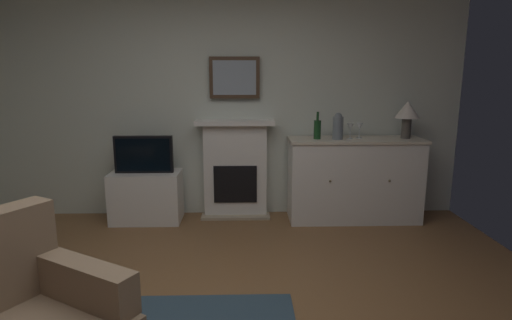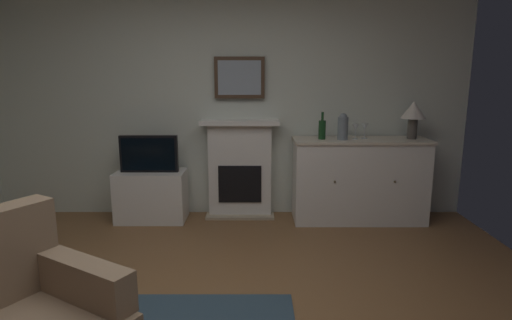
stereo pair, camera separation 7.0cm
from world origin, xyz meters
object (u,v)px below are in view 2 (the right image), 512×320
(tv_set, at_px, (148,154))
(wine_bottle, at_px, (321,129))
(tv_cabinet, at_px, (151,196))
(wine_glass_left, at_px, (354,128))
(framed_picture, at_px, (238,78))
(wine_glass_center, at_px, (364,127))
(sideboard_cabinet, at_px, (358,180))
(fireplace_unit, at_px, (239,169))
(vase_decorative, at_px, (342,127))
(table_lamp, at_px, (412,113))

(tv_set, bearing_deg, wine_bottle, -0.28)
(tv_set, bearing_deg, tv_cabinet, 90.00)
(tv_set, bearing_deg, wine_glass_left, -0.26)
(framed_picture, distance_m, wine_glass_left, 1.36)
(wine_glass_center, height_order, tv_set, wine_glass_center)
(wine_bottle, relative_size, tv_set, 0.47)
(framed_picture, bearing_deg, sideboard_cabinet, -9.64)
(sideboard_cabinet, xyz_separation_m, wine_glass_left, (-0.07, -0.02, 0.58))
(wine_bottle, bearing_deg, fireplace_unit, 167.59)
(wine_bottle, xyz_separation_m, vase_decorative, (0.21, -0.03, 0.03))
(framed_picture, distance_m, wine_glass_center, 1.46)
(wine_bottle, distance_m, wine_glass_left, 0.35)
(sideboard_cabinet, relative_size, wine_glass_center, 8.78)
(wine_glass_left, bearing_deg, wine_bottle, 179.83)
(sideboard_cabinet, distance_m, tv_set, 2.30)
(wine_bottle, xyz_separation_m, wine_glass_left, (0.35, -0.00, 0.01))
(wine_glass_center, relative_size, vase_decorative, 0.59)
(wine_glass_center, bearing_deg, sideboard_cabinet, -148.70)
(table_lamp, xyz_separation_m, wine_glass_left, (-0.61, -0.02, -0.16))
(wine_bottle, relative_size, wine_glass_center, 1.76)
(wine_glass_center, height_order, vase_decorative, vase_decorative)
(tv_cabinet, bearing_deg, wine_glass_left, -0.86)
(sideboard_cabinet, distance_m, vase_decorative, 0.63)
(wine_glass_center, relative_size, tv_cabinet, 0.22)
(table_lamp, xyz_separation_m, wine_bottle, (-0.96, -0.02, -0.17))
(framed_picture, distance_m, tv_set, 1.28)
(framed_picture, relative_size, vase_decorative, 1.96)
(wine_glass_center, height_order, tv_cabinet, wine_glass_center)
(wine_glass_left, distance_m, vase_decorative, 0.15)
(framed_picture, relative_size, table_lamp, 1.38)
(wine_glass_center, distance_m, tv_cabinet, 2.44)
(vase_decorative, height_order, tv_set, vase_decorative)
(sideboard_cabinet, distance_m, table_lamp, 0.91)
(wine_glass_center, xyz_separation_m, vase_decorative, (-0.25, -0.07, 0.02))
(fireplace_unit, relative_size, wine_glass_center, 6.67)
(wine_glass_center, distance_m, vase_decorative, 0.26)
(framed_picture, relative_size, sideboard_cabinet, 0.38)
(fireplace_unit, relative_size, tv_set, 1.77)
(wine_glass_left, height_order, tv_set, wine_glass_left)
(sideboard_cabinet, height_order, table_lamp, table_lamp)
(tv_cabinet, bearing_deg, sideboard_cabinet, -0.38)
(table_lamp, distance_m, tv_cabinet, 2.97)
(table_lamp, relative_size, wine_glass_center, 2.42)
(tv_set, bearing_deg, sideboard_cabinet, 0.21)
(framed_picture, height_order, wine_glass_left, framed_picture)
(table_lamp, distance_m, wine_glass_left, 0.63)
(tv_cabinet, bearing_deg, wine_glass_center, 0.22)
(fireplace_unit, height_order, tv_set, fireplace_unit)
(framed_picture, bearing_deg, table_lamp, -6.86)
(fireplace_unit, bearing_deg, tv_cabinet, -170.55)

